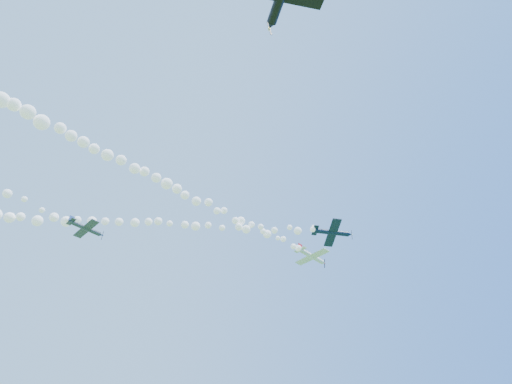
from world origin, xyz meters
name	(u,v)px	position (x,y,z in m)	size (l,w,h in m)	color
plane_white	(312,256)	(24.15, 11.22, 49.24)	(7.68, 8.15, 2.68)	white
smoke_trail_white	(139,169)	(-12.17, -1.00, 48.95)	(68.40, 24.90, 3.21)	white
plane_navy	(332,232)	(22.83, 0.94, 47.66)	(7.45, 7.91, 2.77)	#0C1936
smoke_trail_navy	(85,220)	(-18.56, 13.16, 47.47)	(78.60, 25.15, 2.92)	white
plane_grey	(86,228)	(-17.78, 10.73, 44.18)	(6.16, 6.52, 1.76)	#313948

